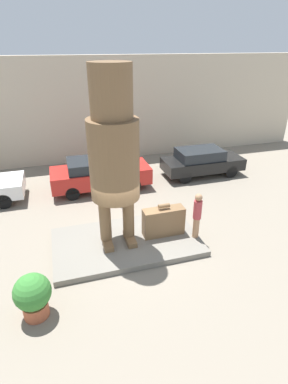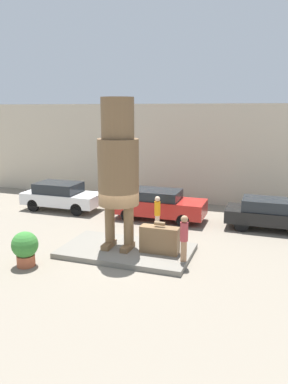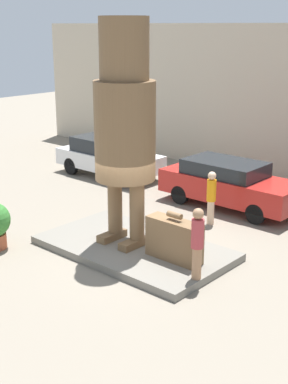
{
  "view_description": "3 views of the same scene",
  "coord_description": "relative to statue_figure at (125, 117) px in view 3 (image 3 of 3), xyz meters",
  "views": [
    {
      "loc": [
        -1.91,
        -8.63,
        6.53
      ],
      "look_at": [
        0.61,
        -0.13,
        2.09
      ],
      "focal_mm": 28.0,
      "sensor_mm": 36.0,
      "label": 1
    },
    {
      "loc": [
        5.25,
        -13.09,
        5.66
      ],
      "look_at": [
        0.73,
        0.03,
        2.55
      ],
      "focal_mm": 35.0,
      "sensor_mm": 36.0,
      "label": 2
    },
    {
      "loc": [
        9.02,
        -9.8,
        5.87
      ],
      "look_at": [
        0.46,
        -0.12,
        1.82
      ],
      "focal_mm": 50.0,
      "sensor_mm": 36.0,
      "label": 3
    }
  ],
  "objects": [
    {
      "name": "statue_figure",
      "position": [
        0.0,
        0.0,
        0.0
      ],
      "size": [
        1.59,
        1.59,
        5.87
      ],
      "color": "brown",
      "rests_on": "pedestal"
    },
    {
      "name": "parked_car_red",
      "position": [
        0.15,
        4.84,
        -2.81
      ],
      "size": [
        4.74,
        1.83,
        1.56
      ],
      "color": "#B2231E",
      "rests_on": "ground_plane"
    },
    {
      "name": "worker_hivis",
      "position": [
        0.64,
        3.09,
        -2.73
      ],
      "size": [
        0.28,
        0.28,
        1.67
      ],
      "color": "beige",
      "rests_on": "ground_plane"
    },
    {
      "name": "pedestal",
      "position": [
        0.31,
        -0.01,
        -3.54
      ],
      "size": [
        5.16,
        2.96,
        0.21
      ],
      "color": "slate",
      "rests_on": "ground_plane"
    },
    {
      "name": "giant_suitcase",
      "position": [
        1.69,
        -0.03,
        -2.9
      ],
      "size": [
        1.5,
        0.49,
        1.25
      ],
      "color": "brown",
      "rests_on": "pedestal"
    },
    {
      "name": "parked_car_white",
      "position": [
        -5.63,
        4.93,
        -2.81
      ],
      "size": [
        4.43,
        1.89,
        1.56
      ],
      "color": "silver",
      "rests_on": "ground_plane"
    },
    {
      "name": "ground_plane",
      "position": [
        0.31,
        -0.01,
        -3.64
      ],
      "size": [
        60.0,
        60.0,
        0.0
      ],
      "primitive_type": "plane",
      "color": "gray"
    },
    {
      "name": "tourist",
      "position": [
        2.75,
        -0.53,
        -2.49
      ],
      "size": [
        0.29,
        0.29,
        1.73
      ],
      "color": "#A87A56",
      "rests_on": "pedestal"
    }
  ]
}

